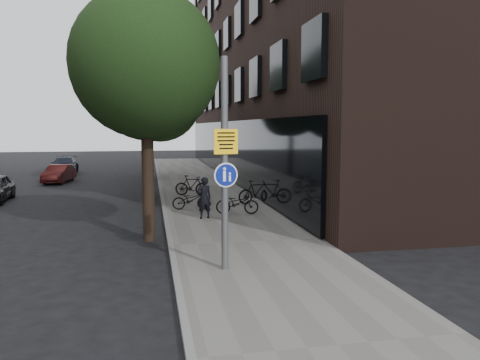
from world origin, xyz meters
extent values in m
plane|color=black|center=(0.00, 0.00, 0.00)|extent=(120.00, 120.00, 0.00)
cube|color=slate|center=(0.25, 10.00, 0.06)|extent=(4.50, 60.00, 0.12)
cube|color=slate|center=(-2.00, 10.00, 0.07)|extent=(0.15, 60.00, 0.13)
cube|color=black|center=(8.50, 22.00, 9.00)|extent=(12.00, 40.00, 18.00)
cylinder|color=black|center=(-2.60, 4.50, 1.60)|extent=(0.36, 0.36, 3.20)
sphere|color=black|center=(-2.60, 4.50, 5.30)|extent=(4.40, 4.40, 4.40)
sphere|color=black|center=(-2.20, 5.30, 4.30)|extent=(2.64, 2.64, 2.64)
cylinder|color=black|center=(-2.60, 13.00, 1.60)|extent=(0.36, 0.36, 3.20)
sphere|color=black|center=(-2.60, 13.00, 5.30)|extent=(5.00, 5.00, 5.00)
sphere|color=black|center=(-2.20, 13.80, 4.30)|extent=(3.00, 3.00, 3.00)
cylinder|color=black|center=(-2.60, 22.00, 1.60)|extent=(0.36, 0.36, 3.20)
sphere|color=black|center=(-2.60, 22.00, 5.30)|extent=(5.00, 5.00, 5.00)
sphere|color=black|center=(-2.20, 22.80, 4.30)|extent=(3.00, 3.00, 3.00)
cylinder|color=#595B5E|center=(-0.85, 0.82, 2.58)|extent=(0.16, 0.16, 4.91)
cube|color=yellow|center=(-0.85, 0.82, 3.12)|extent=(0.57, 0.13, 0.57)
cylinder|color=navy|center=(-0.85, 0.82, 2.36)|extent=(0.50, 0.10, 0.50)
cylinder|color=white|center=(-0.85, 0.82, 2.36)|extent=(0.56, 0.11, 0.57)
imported|color=black|center=(-0.62, 7.03, 0.88)|extent=(0.63, 0.48, 1.53)
imported|color=black|center=(0.72, 7.65, 0.55)|extent=(1.72, 0.89, 0.86)
imported|color=black|center=(2.00, 9.87, 0.64)|extent=(1.79, 0.85, 1.04)
imported|color=black|center=(-0.93, 9.00, 0.52)|extent=(1.54, 0.60, 0.80)
imported|color=black|center=(-0.57, 12.79, 0.62)|extent=(1.71, 1.05, 1.00)
imported|color=#541918|center=(-8.12, 20.79, 0.56)|extent=(1.63, 3.51, 1.11)
imported|color=black|center=(-8.77, 26.46, 0.63)|extent=(1.99, 4.42, 1.26)
camera|label=1|loc=(-2.53, -9.77, 3.45)|focal=35.00mm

